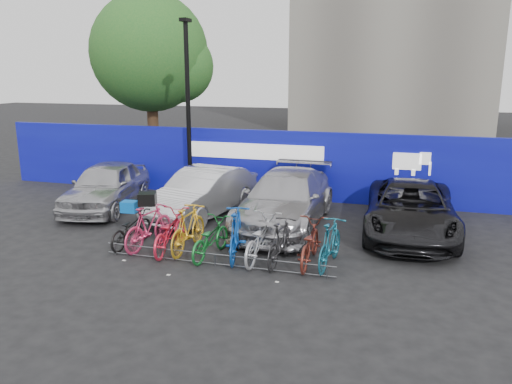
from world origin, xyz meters
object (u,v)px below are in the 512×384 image
at_px(car_3, 411,209).
at_px(bike_9, 330,244).
at_px(tree, 155,56).
at_px(bike_2, 170,232).
at_px(car_0, 106,186).
at_px(bike_8, 309,243).
at_px(car_2, 286,199).
at_px(bike_3, 188,229).
at_px(bike_rack, 215,259).
at_px(bike_0, 131,229).
at_px(bike_5, 236,234).
at_px(bike_1, 149,227).
at_px(bike_6, 260,239).
at_px(bike_7, 281,242).
at_px(bike_4, 210,238).
at_px(car_1, 203,193).
at_px(lamppost, 188,104).

distance_m(car_3, bike_9, 3.46).
height_order(tree, bike_2, tree).
xyz_separation_m(car_0, bike_8, (7.24, -2.99, -0.25)).
bearing_deg(car_2, bike_3, -121.85).
distance_m(car_2, bike_3, 3.36).
relative_size(bike_rack, car_0, 1.25).
height_order(bike_0, bike_5, bike_5).
distance_m(tree, bike_2, 12.27).
relative_size(bike_2, bike_5, 0.96).
distance_m(car_3, bike_1, 7.04).
xyz_separation_m(bike_rack, car_2, (0.86, 3.55, 0.61)).
bearing_deg(car_0, car_3, -10.59).
height_order(car_2, bike_0, car_2).
distance_m(tree, bike_6, 13.39).
bearing_deg(car_2, bike_7, -77.75).
height_order(tree, bike_1, tree).
relative_size(bike_4, bike_5, 0.89).
height_order(bike_1, bike_5, bike_5).
height_order(car_1, bike_2, car_1).
bearing_deg(bike_3, bike_1, 4.94).
distance_m(bike_0, bike_4, 2.26).
distance_m(lamppost, bike_9, 8.28).
xyz_separation_m(car_0, bike_1, (3.14, -3.04, -0.20)).
bearing_deg(bike_7, bike_9, -166.27).
bearing_deg(bike_1, bike_4, -175.22).
relative_size(bike_rack, bike_9, 3.05).
xyz_separation_m(bike_rack, car_1, (-1.81, 3.79, 0.57)).
distance_m(bike_0, bike_7, 4.00).
bearing_deg(bike_5, car_1, -67.20).
xyz_separation_m(lamppost, bike_3, (2.22, -5.26, -2.69)).
distance_m(lamppost, bike_7, 7.66).
bearing_deg(bike_8, bike_0, 0.80).
distance_m(car_0, bike_9, 8.29).
xyz_separation_m(car_1, bike_0, (-0.75, -3.09, -0.29)).
bearing_deg(car_1, tree, 136.63).
bearing_deg(bike_0, bike_1, -177.63).
bearing_deg(bike_2, bike_8, 178.49).
bearing_deg(bike_8, car_2, -66.17).
bearing_deg(bike_6, car_2, -84.65).
height_order(car_3, bike_4, car_3).
xyz_separation_m(lamppost, car_3, (7.54, -2.34, -2.56)).
xyz_separation_m(car_0, car_2, (6.03, -0.17, 0.01)).
height_order(bike_rack, bike_0, bike_0).
bearing_deg(tree, car_2, -42.97).
relative_size(tree, car_0, 1.74).
bearing_deg(bike_3, bike_2, 19.78).
xyz_separation_m(tree, car_3, (11.11, -6.99, -4.36)).
xyz_separation_m(tree, bike_8, (8.84, -9.93, -4.56)).
xyz_separation_m(tree, bike_4, (6.47, -10.15, -4.60)).
height_order(car_0, bike_1, car_0).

